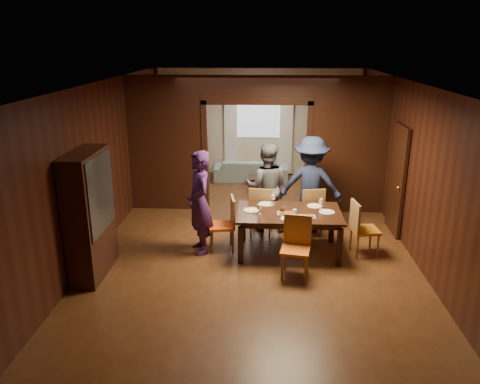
# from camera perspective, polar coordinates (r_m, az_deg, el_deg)

# --- Properties ---
(floor) EXTENTS (9.00, 9.00, 0.00)m
(floor) POSITION_cam_1_polar(r_m,az_deg,el_deg) (8.92, 1.73, -5.64)
(floor) COLOR #4D2815
(floor) RESTS_ON ground
(ceiling) EXTENTS (5.50, 9.00, 0.02)m
(ceiling) POSITION_cam_1_polar(r_m,az_deg,el_deg) (8.20, 1.92, 13.25)
(ceiling) COLOR silver
(ceiling) RESTS_ON room_walls
(room_walls) EXTENTS (5.52, 9.01, 2.90)m
(room_walls) POSITION_cam_1_polar(r_m,az_deg,el_deg) (10.27, 2.05, 6.37)
(room_walls) COLOR black
(room_walls) RESTS_ON floor
(person_purple) EXTENTS (0.66, 0.78, 1.82)m
(person_purple) POSITION_cam_1_polar(r_m,az_deg,el_deg) (8.10, -4.98, -1.30)
(person_purple) COLOR #401E59
(person_purple) RESTS_ON floor
(person_grey) EXTENTS (0.89, 0.72, 1.74)m
(person_grey) POSITION_cam_1_polar(r_m,az_deg,el_deg) (9.07, 3.24, 0.59)
(person_grey) COLOR #54535B
(person_grey) RESTS_ON floor
(person_navy) EXTENTS (1.30, 0.87, 1.87)m
(person_navy) POSITION_cam_1_polar(r_m,az_deg,el_deg) (9.09, 8.60, 0.90)
(person_navy) COLOR #192240
(person_navy) RESTS_ON floor
(sofa) EXTENTS (1.96, 0.78, 0.57)m
(sofa) POSITION_cam_1_polar(r_m,az_deg,el_deg) (12.47, 1.35, 2.72)
(sofa) COLOR #7F99A6
(sofa) RESTS_ON floor
(serving_bowl) EXTENTS (0.31, 0.31, 0.08)m
(serving_bowl) POSITION_cam_1_polar(r_m,az_deg,el_deg) (8.16, 6.74, -2.06)
(serving_bowl) COLOR black
(serving_bowl) RESTS_ON dining_table
(dining_table) EXTENTS (1.79, 1.11, 0.76)m
(dining_table) POSITION_cam_1_polar(r_m,az_deg,el_deg) (8.26, 5.93, -4.88)
(dining_table) COLOR black
(dining_table) RESTS_ON floor
(coffee_table) EXTENTS (0.80, 0.50, 0.40)m
(coffee_table) POSITION_cam_1_polar(r_m,az_deg,el_deg) (11.48, 3.03, 0.89)
(coffee_table) COLOR black
(coffee_table) RESTS_ON floor
(chair_left) EXTENTS (0.51, 0.51, 0.97)m
(chair_left) POSITION_cam_1_polar(r_m,az_deg,el_deg) (8.29, -2.26, -3.91)
(chair_left) COLOR #E44D15
(chair_left) RESTS_ON floor
(chair_right) EXTENTS (0.50, 0.50, 0.97)m
(chair_right) POSITION_cam_1_polar(r_m,az_deg,el_deg) (8.39, 15.02, -4.29)
(chair_right) COLOR orange
(chair_right) RESTS_ON floor
(chair_far_l) EXTENTS (0.50, 0.50, 0.97)m
(chair_far_l) POSITION_cam_1_polar(r_m,az_deg,el_deg) (8.97, 2.67, -2.19)
(chair_far_l) COLOR red
(chair_far_l) RESTS_ON floor
(chair_far_r) EXTENTS (0.52, 0.52, 0.97)m
(chair_far_r) POSITION_cam_1_polar(r_m,az_deg,el_deg) (9.02, 8.50, -2.24)
(chair_far_r) COLOR orange
(chair_far_r) RESTS_ON floor
(chair_near) EXTENTS (0.51, 0.51, 0.97)m
(chair_near) POSITION_cam_1_polar(r_m,az_deg,el_deg) (7.41, 6.78, -6.83)
(chair_near) COLOR #D55B14
(chair_near) RESTS_ON floor
(hutch) EXTENTS (0.40, 1.20, 2.00)m
(hutch) POSITION_cam_1_polar(r_m,az_deg,el_deg) (7.64, -17.83, -2.64)
(hutch) COLOR black
(hutch) RESTS_ON floor
(door_right) EXTENTS (0.06, 0.90, 2.10)m
(door_right) POSITION_cam_1_polar(r_m,az_deg,el_deg) (9.38, 18.59, 1.42)
(door_right) COLOR black
(door_right) RESTS_ON floor
(window_far) EXTENTS (1.20, 0.03, 1.30)m
(window_far) POSITION_cam_1_polar(r_m,az_deg,el_deg) (12.75, 2.28, 9.56)
(window_far) COLOR silver
(window_far) RESTS_ON back_wall
(curtain_left) EXTENTS (0.35, 0.06, 2.40)m
(curtain_left) POSITION_cam_1_polar(r_m,az_deg,el_deg) (12.81, -1.14, 7.57)
(curtain_left) COLOR white
(curtain_left) RESTS_ON back_wall
(curtain_right) EXTENTS (0.35, 0.06, 2.40)m
(curtain_right) POSITION_cam_1_polar(r_m,az_deg,el_deg) (12.80, 5.64, 7.48)
(curtain_right) COLOR white
(curtain_right) RESTS_ON back_wall
(plate_left) EXTENTS (0.27, 0.27, 0.01)m
(plate_left) POSITION_cam_1_polar(r_m,az_deg,el_deg) (8.13, 1.38, -2.23)
(plate_left) COLOR silver
(plate_left) RESTS_ON dining_table
(plate_far_l) EXTENTS (0.27, 0.27, 0.01)m
(plate_far_l) POSITION_cam_1_polar(r_m,az_deg,el_deg) (8.45, 3.20, -1.46)
(plate_far_l) COLOR silver
(plate_far_l) RESTS_ON dining_table
(plate_far_r) EXTENTS (0.27, 0.27, 0.01)m
(plate_far_r) POSITION_cam_1_polar(r_m,az_deg,el_deg) (8.44, 9.08, -1.69)
(plate_far_r) COLOR silver
(plate_far_r) RESTS_ON dining_table
(plate_right) EXTENTS (0.27, 0.27, 0.01)m
(plate_right) POSITION_cam_1_polar(r_m,az_deg,el_deg) (8.19, 10.54, -2.41)
(plate_right) COLOR silver
(plate_right) RESTS_ON dining_table
(plate_near) EXTENTS (0.27, 0.27, 0.01)m
(plate_near) POSITION_cam_1_polar(r_m,az_deg,el_deg) (7.80, 5.97, -3.25)
(plate_near) COLOR silver
(plate_near) RESTS_ON dining_table
(platter_a) EXTENTS (0.30, 0.20, 0.04)m
(platter_a) POSITION_cam_1_polar(r_m,az_deg,el_deg) (8.01, 5.60, -2.56)
(platter_a) COLOR gray
(platter_a) RESTS_ON dining_table
(platter_b) EXTENTS (0.30, 0.20, 0.04)m
(platter_b) POSITION_cam_1_polar(r_m,az_deg,el_deg) (7.90, 8.11, -2.94)
(platter_b) COLOR gray
(platter_b) RESTS_ON dining_table
(wineglass_left) EXTENTS (0.08, 0.08, 0.18)m
(wineglass_left) POSITION_cam_1_polar(r_m,az_deg,el_deg) (7.93, 2.36, -2.15)
(wineglass_left) COLOR silver
(wineglass_left) RESTS_ON dining_table
(wineglass_far) EXTENTS (0.08, 0.08, 0.18)m
(wineglass_far) POSITION_cam_1_polar(r_m,az_deg,el_deg) (8.42, 4.05, -0.94)
(wineglass_far) COLOR silver
(wineglass_far) RESTS_ON dining_table
(wineglass_right) EXTENTS (0.08, 0.08, 0.18)m
(wineglass_right) POSITION_cam_1_polar(r_m,az_deg,el_deg) (8.33, 9.86, -1.39)
(wineglass_right) COLOR silver
(wineglass_right) RESTS_ON dining_table
(tumbler) EXTENTS (0.07, 0.07, 0.14)m
(tumbler) POSITION_cam_1_polar(r_m,az_deg,el_deg) (7.86, 6.67, -2.61)
(tumbler) COLOR silver
(tumbler) RESTS_ON dining_table
(condiment_jar) EXTENTS (0.08, 0.08, 0.11)m
(condiment_jar) POSITION_cam_1_polar(r_m,az_deg,el_deg) (8.05, 5.22, -2.16)
(condiment_jar) COLOR #4E2D12
(condiment_jar) RESTS_ON dining_table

